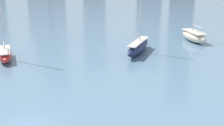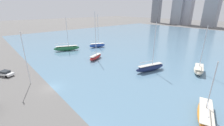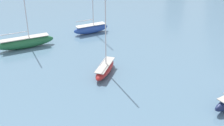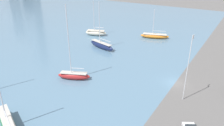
% 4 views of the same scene
% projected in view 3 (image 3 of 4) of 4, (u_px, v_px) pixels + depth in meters
% --- Properties ---
extents(sailboat_blue, '(4.47, 7.62, 14.76)m').
position_uv_depth(sailboat_blue, '(91.00, 28.00, 64.52)').
color(sailboat_blue, '#284CA8').
rests_on(sailboat_blue, harbor_water).
extents(sailboat_red, '(4.63, 7.27, 16.26)m').
position_uv_depth(sailboat_red, '(105.00, 68.00, 49.05)').
color(sailboat_red, '#B72828').
rests_on(sailboat_red, harbor_water).
extents(sailboat_green, '(5.93, 10.53, 13.81)m').
position_uv_depth(sailboat_green, '(25.00, 42.00, 57.82)').
color(sailboat_green, '#236B3D').
rests_on(sailboat_green, harbor_water).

